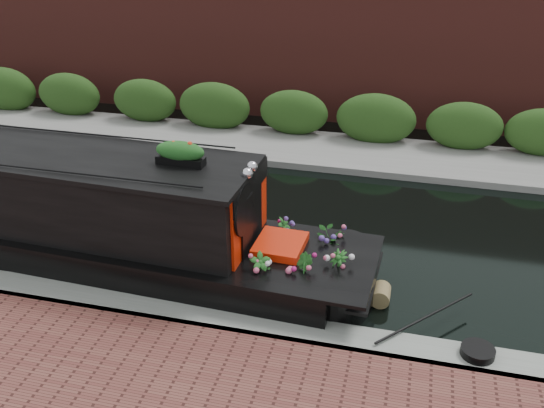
# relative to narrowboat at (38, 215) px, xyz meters

# --- Properties ---
(ground) EXTENTS (80.00, 80.00, 0.00)m
(ground) POSITION_rel_narrowboat_xyz_m (3.21, 1.98, -0.82)
(ground) COLOR black
(ground) RESTS_ON ground
(near_bank_coping) EXTENTS (40.00, 0.60, 0.50)m
(near_bank_coping) POSITION_rel_narrowboat_xyz_m (3.21, -1.32, -0.82)
(near_bank_coping) COLOR gray
(near_bank_coping) RESTS_ON ground
(far_bank_path) EXTENTS (40.00, 2.40, 0.34)m
(far_bank_path) POSITION_rel_narrowboat_xyz_m (3.21, 6.18, -0.82)
(far_bank_path) COLOR gray
(far_bank_path) RESTS_ON ground
(far_hedge) EXTENTS (40.00, 1.10, 2.80)m
(far_hedge) POSITION_rel_narrowboat_xyz_m (3.21, 7.08, -0.82)
(far_hedge) COLOR #244517
(far_hedge) RESTS_ON ground
(far_brick_wall) EXTENTS (40.00, 1.00, 8.00)m
(far_brick_wall) POSITION_rel_narrowboat_xyz_m (3.21, 9.18, -0.82)
(far_brick_wall) COLOR #5D251F
(far_brick_wall) RESTS_ON ground
(narrowboat) EXTENTS (11.84, 2.52, 2.75)m
(narrowboat) POSITION_rel_narrowboat_xyz_m (0.00, 0.00, 0.00)
(narrowboat) COLOR black
(narrowboat) RESTS_ON ground
(rope_fender) EXTENTS (0.32, 0.40, 0.32)m
(rope_fender) POSITION_rel_narrowboat_xyz_m (6.26, 0.00, -0.66)
(rope_fender) COLOR olive
(rope_fender) RESTS_ON ground
(coiled_mooring_rope) EXTENTS (0.48, 0.48, 0.12)m
(coiled_mooring_rope) POSITION_rel_narrowboat_xyz_m (7.72, -1.26, -0.51)
(coiled_mooring_rope) COLOR black
(coiled_mooring_rope) RESTS_ON near_bank_coping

